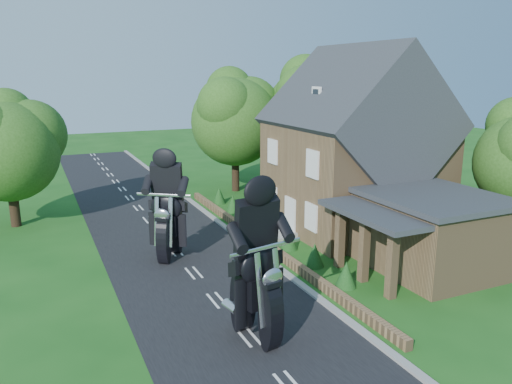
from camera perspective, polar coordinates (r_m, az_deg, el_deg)
name	(u,v)px	position (r m, az deg, el deg)	size (l,w,h in m)	color
ground	(217,301)	(19.96, -4.47, -12.26)	(120.00, 120.00, 0.00)	#174B15
road	(217,300)	(19.95, -4.47, -12.24)	(7.00, 80.00, 0.02)	black
kerb	(299,283)	(21.32, 4.93, -10.34)	(0.30, 80.00, 0.12)	gray
garden_wall	(262,242)	(25.69, 0.72, -5.75)	(0.30, 22.00, 0.40)	olive
house	(355,152)	(28.61, 11.21, 4.54)	(9.54, 8.64, 10.24)	olive
annex	(430,231)	(23.69, 19.26, -4.21)	(7.05, 5.94, 3.44)	olive
tree_house_right	(410,127)	(34.36, 17.16, 7.08)	(6.51, 6.00, 8.40)	black
tree_behind_house	(317,105)	(38.85, 7.04, 9.79)	(7.81, 7.20, 10.08)	black
tree_behind_left	(240,114)	(37.02, -1.87, 8.94)	(6.94, 6.40, 9.16)	black
tree_far_road	(14,142)	(31.29, -25.89, 5.12)	(6.08, 5.60, 7.84)	black
shrub_a	(346,274)	(21.18, 10.25, -9.25)	(0.90, 0.90, 1.10)	#133E14
shrub_b	(315,255)	(23.12, 6.72, -7.15)	(0.90, 0.90, 1.10)	#133E14
shrub_c	(289,239)	(25.16, 3.77, -5.35)	(0.90, 0.90, 1.10)	#133E14
shrub_d	(249,214)	(29.45, -0.83, -2.51)	(0.90, 0.90, 1.10)	#133E14
shrub_e	(233,204)	(31.67, -2.65, -1.37)	(0.90, 0.90, 1.10)	#133E14
shrub_f	(219,195)	(33.94, -4.23, -0.39)	(0.90, 0.90, 1.10)	#133E14
motorcycle_lead	(256,317)	(16.90, 0.05, -14.06)	(0.46, 1.80, 1.68)	black
motorcycle_follow	(169,243)	(24.13, -9.86, -5.73)	(0.43, 1.72, 1.60)	black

